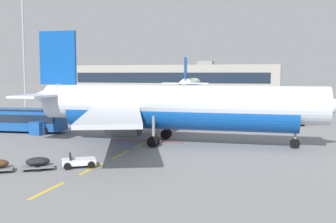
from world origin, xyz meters
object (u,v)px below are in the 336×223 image
Objects in this scene: airliner_foreground at (173,106)px; baggage_train at (18,164)px; catering_truck at (292,113)px; apron_light_mast_near at (23,29)px; uld_cargo_container at (38,128)px; airliner_mid_left at (191,86)px; apron_shuttle_bus at (19,118)px.

baggage_train is at bearing -117.80° from airliner_foreground.
catering_truck is 0.28× the size of apron_light_mast_near.
airliner_foreground is at bearing -120.60° from catering_truck.
airliner_foreground is 17.67m from baggage_train.
catering_truck reaches higher than uld_cargo_container.
baggage_train is at bearing -60.82° from uld_cargo_container.
baggage_train is (-20.56, -36.43, -1.11)m from catering_truck.
apron_light_mast_near is (-31.47, 45.36, 15.82)m from baggage_train.
apron_light_mast_near is (-23.62, -47.98, 12.54)m from airliner_mid_left.
airliner_mid_left is 2.75× the size of apron_shuttle_bus.
apron_light_mast_near is at bearing 124.75° from baggage_train.
airliner_foreground is 19.36× the size of uld_cargo_container.
airliner_mid_left is at bearing 86.17° from apron_shuttle_bus.
apron_light_mast_near reaches higher than apron_shuttle_bus.
airliner_foreground reaches higher than airliner_mid_left.
apron_light_mast_near reaches higher than airliner_foreground.
catering_truck is at bearing 29.00° from apron_shuttle_bus.
apron_light_mast_near is at bearing -116.21° from airliner_mid_left.
airliner_foreground is 1.03× the size of airliner_mid_left.
apron_shuttle_bus is at bearing -151.00° from catering_truck.
catering_truck is at bearing -63.47° from airliner_mid_left.
airliner_foreground is 1.31× the size of apron_light_mast_near.
apron_light_mast_near is (-39.56, 30.02, 12.40)m from airliner_foreground.
airliner_mid_left is at bearing 116.53° from catering_truck.
uld_cargo_container is (-17.37, 1.28, -3.15)m from airliner_foreground.
apron_shuttle_bus is at bearing -93.83° from airliner_mid_left.
catering_truck is 4.08× the size of uld_cargo_container.
apron_shuttle_bus is (-20.99, 2.54, -2.20)m from airliner_foreground.
baggage_train is at bearing -119.44° from catering_truck.
catering_truck is at bearing 59.40° from airliner_foreground.
airliner_foreground is at bearing -78.45° from airliner_mid_left.
airliner_foreground is 17.70m from uld_cargo_container.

